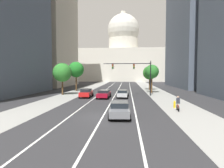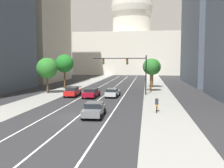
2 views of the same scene
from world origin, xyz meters
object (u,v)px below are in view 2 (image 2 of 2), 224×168
Objects in this scene: car_crimson at (91,93)px; street_tree_far_right at (151,67)px; car_silver at (113,92)px; fire_hydrant at (157,105)px; car_red at (72,92)px; cyclist at (157,105)px; capitol_building at (132,43)px; street_tree_near_right at (153,67)px; street_tree_mid_left at (64,64)px; car_gray at (94,109)px; traffic_signal_mast at (129,66)px; street_tree_near_left at (47,68)px.

street_tree_far_right is at bearing -43.14° from car_crimson.
street_tree_far_right is (9.34, 9.34, 3.88)m from car_crimson.
car_silver is 11.54m from fire_hydrant.
car_red is 0.94× the size of car_crimson.
capitol_building is at bearing 10.31° from cyclist.
street_tree_near_right is at bearing 86.46° from street_tree_far_right.
car_silver is 0.64× the size of street_tree_mid_left.
car_gray is 0.66× the size of street_tree_mid_left.
cyclist is at bearing -131.96° from car_red.
car_crimson reaches higher than car_silver.
cyclist is at bearing -90.16° from street_tree_near_right.
traffic_signal_mast is 14.27m from fire_hydrant.
cyclist is at bearing -88.82° from street_tree_far_right.
street_tree_near_right is 0.98× the size of street_tree_near_left.
car_gray is 14.14m from car_crimson.
street_tree_near_left is (-8.83, 4.18, 3.68)m from car_crimson.
car_silver is 16.78m from street_tree_mid_left.
cyclist is at bearing -38.19° from street_tree_near_left.
car_silver is at bearing -72.85° from car_crimson.
car_silver is (1.62, -77.22, -13.00)m from capitol_building.
cyclist is 0.27× the size of street_tree_near_left.
street_tree_mid_left reaches higher than car_silver.
cyclist is at bearing -135.10° from car_crimson.
fire_hydrant is 18.42m from street_tree_far_right.
fire_hydrant is at bearing -34.36° from street_tree_near_left.
car_crimson is 8.10m from traffic_signal_mast.
street_tree_far_right is 7.87m from street_tree_near_right.
car_red reaches higher than car_crimson.
street_tree_near_left is (-12.10, 17.93, 3.68)m from car_gray.
capitol_building is at bearing 97.66° from street_tree_near_right.
car_red is 2.61× the size of cyclist.
cyclist is (-0.09, -1.85, 0.39)m from fire_hydrant.
fire_hydrant is 26.09m from street_tree_near_right.
cyclist is 29.29m from street_tree_mid_left.
car_crimson is 0.76× the size of street_tree_near_left.
street_tree_near_left is (-18.18, -5.17, -0.19)m from street_tree_far_right.
cyclist reaches higher than car_gray.
fire_hydrant is (9.84, -8.59, -0.29)m from car_crimson.
car_red is at bearing 54.42° from cyclist.
traffic_signal_mast is 13.61m from street_tree_near_right.
capitol_building reaches higher than car_gray.
traffic_signal_mast is at bearing -127.12° from street_tree_far_right.
car_gray is 7.29m from cyclist.
street_tree_near_right is 22.76m from street_tree_near_left.
cyclist is (9.75, -10.44, 0.09)m from car_crimson.
street_tree_mid_left reaches higher than cyclist.
car_red is 21.35m from street_tree_near_right.
car_red is 0.72× the size of street_tree_far_right.
cyclist is (6.49, 3.31, 0.09)m from car_gray.
capitol_building is 78.61m from car_red.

